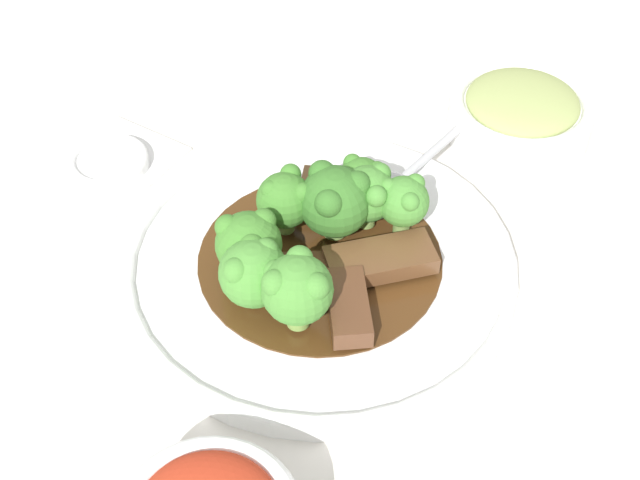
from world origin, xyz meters
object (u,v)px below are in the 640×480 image
(broccoli_floret_6, at_px, (370,195))
(broccoli_floret_7, at_px, (258,276))
(beef_strip_3, at_px, (316,191))
(serving_spoon, at_px, (397,180))
(broccoli_floret_2, at_px, (335,200))
(side_bowl_appetizer, at_px, (523,114))
(broccoli_floret_1, at_px, (289,197))
(broccoli_floret_0, at_px, (249,243))
(broccoli_floret_3, at_px, (404,201))
(sauce_dish, at_px, (109,162))
(beef_strip_2, at_px, (310,270))
(beef_strip_1, at_px, (380,260))
(main_plate, at_px, (320,263))
(beef_strip_0, at_px, (348,307))
(broccoli_floret_4, at_px, (297,288))
(broccoli_floret_5, at_px, (361,180))

(broccoli_floret_6, height_order, broccoli_floret_7, same)
(beef_strip_3, distance_m, serving_spoon, 0.06)
(broccoli_floret_7, bearing_deg, broccoli_floret_2, 9.41)
(broccoli_floret_6, distance_m, side_bowl_appetizer, 0.19)
(broccoli_floret_1, height_order, broccoli_floret_7, broccoli_floret_7)
(broccoli_floret_0, distance_m, broccoli_floret_6, 0.10)
(broccoli_floret_0, relative_size, broccoli_floret_3, 1.02)
(sauce_dish, bearing_deg, broccoli_floret_1, -73.67)
(broccoli_floret_2, height_order, broccoli_floret_3, broccoli_floret_2)
(beef_strip_3, bearing_deg, sauce_dish, 118.73)
(broccoli_floret_0, xyz_separation_m, broccoli_floret_3, (0.10, -0.05, 0.00))
(beef_strip_2, distance_m, broccoli_floret_2, 0.05)
(beef_strip_1, relative_size, broccoli_floret_3, 1.71)
(serving_spoon, bearing_deg, broccoli_floret_6, -162.76)
(broccoli_floret_3, bearing_deg, main_plate, 157.88)
(beef_strip_2, bearing_deg, broccoli_floret_2, 22.96)
(broccoli_floret_3, bearing_deg, sauce_dish, 114.61)
(beef_strip_0, xyz_separation_m, beef_strip_3, (0.06, 0.10, -0.00))
(beef_strip_2, xyz_separation_m, broccoli_floret_4, (-0.04, -0.03, 0.03))
(beef_strip_3, relative_size, broccoli_floret_7, 1.01)
(broccoli_floret_6, bearing_deg, broccoli_floret_4, -162.53)
(broccoli_floret_0, xyz_separation_m, broccoli_floret_5, (0.10, -0.01, -0.00))
(beef_strip_3, bearing_deg, beef_strip_2, -136.90)
(serving_spoon, bearing_deg, beef_strip_1, -145.35)
(beef_strip_1, xyz_separation_m, broccoli_floret_4, (-0.08, 0.00, 0.03))
(broccoli_floret_5, height_order, broccoli_floret_7, broccoli_floret_7)
(broccoli_floret_1, bearing_deg, broccoli_floret_4, -128.90)
(beef_strip_1, height_order, beef_strip_3, beef_strip_1)
(serving_spoon, xyz_separation_m, sauce_dish, (-0.14, 0.19, -0.02))
(broccoli_floret_0, height_order, broccoli_floret_1, same)
(broccoli_floret_0, distance_m, sauce_dish, 0.18)
(beef_strip_2, bearing_deg, serving_spoon, 9.99)
(main_plate, relative_size, broccoli_floret_5, 6.83)
(beef_strip_2, height_order, broccoli_floret_0, broccoli_floret_0)
(beef_strip_2, height_order, broccoli_floret_6, broccoli_floret_6)
(main_plate, distance_m, broccoli_floret_0, 0.06)
(broccoli_floret_0, height_order, broccoli_floret_5, broccoli_floret_0)
(broccoli_floret_2, xyz_separation_m, broccoli_floret_3, (0.04, -0.03, -0.00))
(broccoli_floret_2, relative_size, side_bowl_appetizer, 0.47)
(beef_strip_3, distance_m, side_bowl_appetizer, 0.20)
(beef_strip_0, distance_m, broccoli_floret_4, 0.04)
(broccoli_floret_1, relative_size, broccoli_floret_7, 0.97)
(beef_strip_2, distance_m, broccoli_floret_0, 0.05)
(broccoli_floret_4, bearing_deg, beef_strip_1, -1.95)
(broccoli_floret_0, relative_size, broccoli_floret_2, 0.87)
(broccoli_floret_1, xyz_separation_m, serving_spoon, (0.09, -0.03, -0.02))
(broccoli_floret_0, bearing_deg, sauce_dish, 89.58)
(beef_strip_2, distance_m, broccoli_floret_3, 0.08)
(broccoli_floret_6, height_order, serving_spoon, broccoli_floret_6)
(broccoli_floret_1, relative_size, broccoli_floret_6, 0.98)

